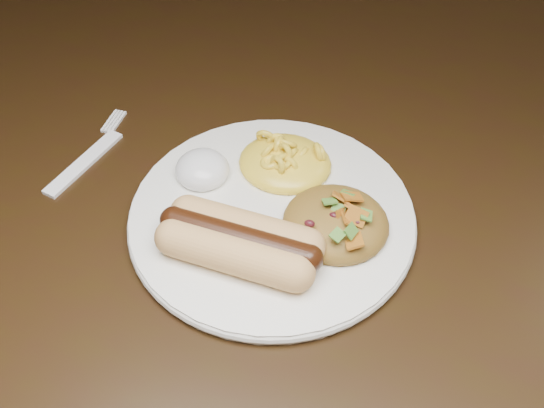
# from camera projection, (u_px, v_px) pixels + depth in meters

# --- Properties ---
(table) EXTENTS (1.60, 0.90, 0.75)m
(table) POSITION_uv_depth(u_px,v_px,m) (361.00, 205.00, 0.71)
(table) COLOR black
(table) RESTS_ON floor
(plate) EXTENTS (0.30, 0.30, 0.01)m
(plate) POSITION_uv_depth(u_px,v_px,m) (272.00, 217.00, 0.57)
(plate) COLOR white
(plate) RESTS_ON table
(hotdog) EXTENTS (0.12, 0.07, 0.03)m
(hotdog) POSITION_uv_depth(u_px,v_px,m) (240.00, 241.00, 0.52)
(hotdog) COLOR tan
(hotdog) RESTS_ON plate
(mac_and_cheese) EXTENTS (0.10, 0.10, 0.03)m
(mac_and_cheese) POSITION_uv_depth(u_px,v_px,m) (285.00, 153.00, 0.59)
(mac_and_cheese) COLOR yellow
(mac_and_cheese) RESTS_ON plate
(sour_cream) EXTENTS (0.05, 0.05, 0.03)m
(sour_cream) POSITION_uv_depth(u_px,v_px,m) (202.00, 164.00, 0.58)
(sour_cream) COLOR white
(sour_cream) RESTS_ON plate
(taco_salad) EXTENTS (0.09, 0.09, 0.04)m
(taco_salad) POSITION_uv_depth(u_px,v_px,m) (336.00, 216.00, 0.54)
(taco_salad) COLOR #A3401A
(taco_salad) RESTS_ON plate
(fork) EXTENTS (0.06, 0.16, 0.00)m
(fork) POSITION_uv_depth(u_px,v_px,m) (84.00, 163.00, 0.62)
(fork) COLOR white
(fork) RESTS_ON table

